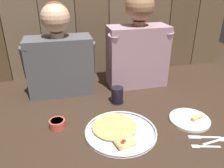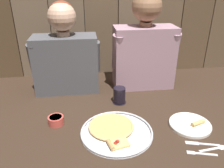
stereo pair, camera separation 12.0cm
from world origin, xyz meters
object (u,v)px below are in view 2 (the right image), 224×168
object	(u,v)px
pizza_tray	(115,130)
diner_right	(144,45)
dipping_bowl	(56,120)
drinking_glass	(119,95)
diner_left	(65,53)
dinner_plate	(190,124)

from	to	relation	value
pizza_tray	diner_right	size ratio (longest dim) A/B	0.56
dipping_bowl	diner_right	distance (m)	0.74
drinking_glass	diner_left	xyz separation A→B (m)	(-0.32, 0.22, 0.21)
dinner_plate	diner_right	distance (m)	0.60
dinner_plate	diner_right	bearing A→B (deg)	104.12
pizza_tray	diner_right	xyz separation A→B (m)	(0.26, 0.50, 0.29)
pizza_tray	diner_right	bearing A→B (deg)	62.33
diner_left	dinner_plate	bearing A→B (deg)	-38.19
dipping_bowl	diner_left	xyz separation A→B (m)	(0.04, 0.40, 0.23)
diner_left	drinking_glass	bearing A→B (deg)	-34.68
pizza_tray	dipping_bowl	distance (m)	0.32
pizza_tray	diner_left	xyz separation A→B (m)	(-0.25, 0.50, 0.25)
pizza_tray	diner_left	size ratio (longest dim) A/B	0.62
dinner_plate	drinking_glass	distance (m)	0.44
dipping_bowl	diner_right	bearing A→B (deg)	35.47
dipping_bowl	diner_right	world-z (taller)	diner_right
pizza_tray	diner_left	bearing A→B (deg)	116.58
diner_left	diner_right	size ratio (longest dim) A/B	0.91
pizza_tray	dipping_bowl	bearing A→B (deg)	160.62
dipping_bowl	diner_left	bearing A→B (deg)	83.63
dinner_plate	drinking_glass	size ratio (longest dim) A/B	2.18
drinking_glass	dipping_bowl	distance (m)	0.41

